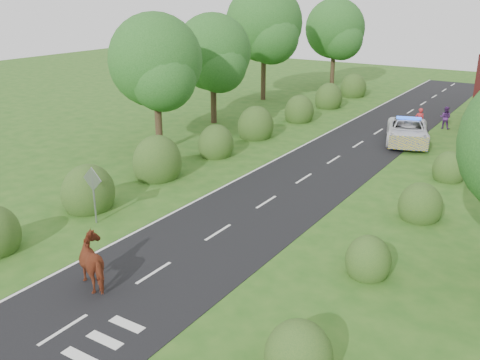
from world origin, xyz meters
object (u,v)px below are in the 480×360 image
Objects in this scene: police_van at (408,131)px; pedestrian_purple at (445,118)px; cow at (97,265)px; road_sign at (93,187)px; pedestrian_red at (419,120)px.

pedestrian_purple is (1.21, 5.28, 0.03)m from police_van.
cow is 29.47m from pedestrian_purple.
road_sign is 21.58m from police_van.
cow is 1.27× the size of pedestrian_purple.
cow is (3.93, -3.58, -0.92)m from road_sign.
cow is at bearing 82.45° from pedestrian_purple.
pedestrian_red reaches higher than police_van.
cow is 27.15m from pedestrian_red.
pedestrian_red is (7.43, 23.35, -0.78)m from road_sign.
police_van is at bearing -170.15° from cow.
police_van is at bearing 58.77° from pedestrian_red.
police_van is 5.42m from pedestrian_purple.
pedestrian_purple is (1.29, 2.15, -0.06)m from pedestrian_red.
road_sign is 1.45× the size of pedestrian_red.
road_sign is at bearing 72.92° from pedestrian_purple.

